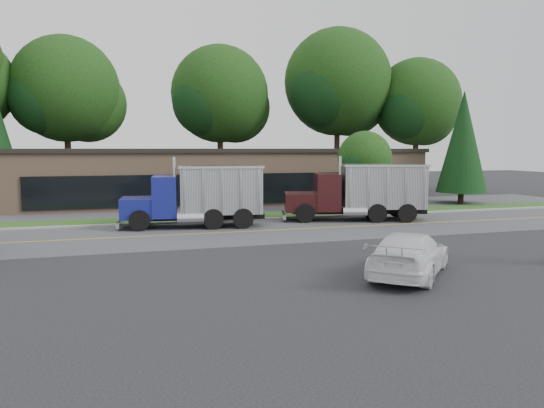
{
  "coord_description": "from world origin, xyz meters",
  "views": [
    {
      "loc": [
        -6.53,
        -17.4,
        4.32
      ],
      "look_at": [
        0.52,
        5.48,
        1.8
      ],
      "focal_mm": 35.0,
      "sensor_mm": 36.0,
      "label": 1
    }
  ],
  "objects": [
    {
      "name": "grass_verge",
      "position": [
        0.0,
        15.0,
        0.0
      ],
      "size": [
        60.0,
        3.4,
        0.03
      ],
      "primitive_type": "cube",
      "color": "#265F20",
      "rests_on": "ground"
    },
    {
      "name": "tree_verge",
      "position": [
        10.06,
        15.05,
        3.49
      ],
      "size": [
        3.85,
        3.63,
        5.5
      ],
      "color": "#382619",
      "rests_on": "ground"
    },
    {
      "name": "tree_far_b",
      "position": [
        -9.85,
        34.12,
        9.14
      ],
      "size": [
        10.04,
        9.45,
        14.32
      ],
      "color": "#382619",
      "rests_on": "ground"
    },
    {
      "name": "ground",
      "position": [
        0.0,
        0.0,
        0.0
      ],
      "size": [
        140.0,
        140.0,
        0.0
      ],
      "primitive_type": "plane",
      "color": "#343439",
      "rests_on": "ground"
    },
    {
      "name": "tree_far_c",
      "position": [
        4.15,
        34.12,
        9.11
      ],
      "size": [
        10.01,
        9.42,
        14.28
      ],
      "color": "#382619",
      "rests_on": "ground"
    },
    {
      "name": "dump_truck_blue",
      "position": [
        -1.7,
        11.47,
        1.8
      ],
      "size": [
        7.9,
        3.61,
        3.36
      ],
      "rotation": [
        0.0,
        0.0,
        3.0
      ],
      "color": "black",
      "rests_on": "ground"
    },
    {
      "name": "rally_car",
      "position": [
        3.13,
        -1.86,
        0.74
      ],
      "size": [
        5.01,
        5.18,
        1.49
      ],
      "primitive_type": "imported",
      "rotation": [
        0.0,
        0.0,
        2.4
      ],
      "color": "white",
      "rests_on": "ground"
    },
    {
      "name": "tree_far_e",
      "position": [
        24.14,
        31.11,
        8.64
      ],
      "size": [
        9.49,
        8.93,
        13.54
      ],
      "color": "#382619",
      "rests_on": "ground"
    },
    {
      "name": "dump_truck_maroon",
      "position": [
        8.03,
        11.28,
        1.81
      ],
      "size": [
        8.68,
        4.71,
        3.36
      ],
      "rotation": [
        0.0,
        0.0,
        2.86
      ],
      "color": "black",
      "rests_on": "ground"
    },
    {
      "name": "center_line",
      "position": [
        0.0,
        9.0,
        0.0
      ],
      "size": [
        60.0,
        0.12,
        0.01
      ],
      "primitive_type": "cube",
      "color": "gold",
      "rests_on": "ground"
    },
    {
      "name": "evergreen_right",
      "position": [
        20.0,
        18.0,
        4.85
      ],
      "size": [
        3.89,
        3.89,
        8.83
      ],
      "color": "#382619",
      "rests_on": "ground"
    },
    {
      "name": "strip_mall",
      "position": [
        2.0,
        26.0,
        2.0
      ],
      "size": [
        32.0,
        12.0,
        4.0
      ],
      "primitive_type": "cube",
      "color": "tan",
      "rests_on": "ground"
    },
    {
      "name": "far_parking",
      "position": [
        0.0,
        20.0,
        0.0
      ],
      "size": [
        60.0,
        7.0,
        0.02
      ],
      "primitive_type": "cube",
      "color": "#5C5C61",
      "rests_on": "ground"
    },
    {
      "name": "curb",
      "position": [
        0.0,
        13.2,
        0.0
      ],
      "size": [
        60.0,
        0.3,
        0.12
      ],
      "primitive_type": "cube",
      "color": "#9E9E99",
      "rests_on": "ground"
    },
    {
      "name": "tree_far_d",
      "position": [
        16.18,
        33.14,
        10.5
      ],
      "size": [
        11.53,
        10.85,
        16.45
      ],
      "color": "#382619",
      "rests_on": "ground"
    },
    {
      "name": "road",
      "position": [
        0.0,
        9.0,
        0.0
      ],
      "size": [
        60.0,
        8.0,
        0.02
      ],
      "primitive_type": "cube",
      "color": "#5C5C61",
      "rests_on": "ground"
    }
  ]
}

